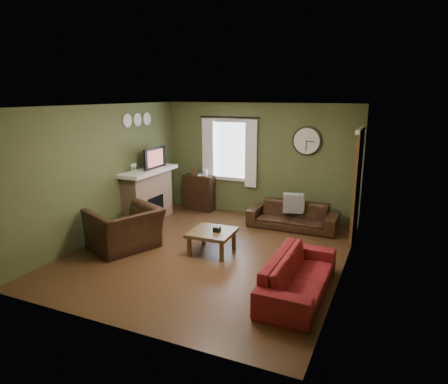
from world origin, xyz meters
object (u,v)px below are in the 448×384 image
at_px(armchair, 125,229).
at_px(coffee_table, 212,242).
at_px(sofa_brown, 293,216).
at_px(sofa_red, 299,275).
at_px(bookshelf, 199,193).

xyz_separation_m(armchair, coffee_table, (1.54, 0.49, -0.18)).
bearing_deg(sofa_brown, sofa_red, -73.93).
bearing_deg(sofa_brown, bookshelf, 170.62).
bearing_deg(bookshelf, coffee_table, -57.65).
relative_size(bookshelf, sofa_red, 0.45).
height_order(bookshelf, sofa_red, bookshelf).
xyz_separation_m(sofa_red, coffee_table, (-1.79, 0.88, -0.08)).
distance_m(sofa_brown, armchair, 3.49).
bearing_deg(armchair, sofa_brown, 156.83).
xyz_separation_m(bookshelf, armchair, (-0.07, -2.81, -0.05)).
xyz_separation_m(bookshelf, sofa_red, (3.26, -3.20, -0.15)).
xyz_separation_m(sofa_brown, sofa_red, (0.81, -2.80, 0.01)).
distance_m(bookshelf, sofa_brown, 2.49).
height_order(sofa_red, armchair, armchair).
bearing_deg(sofa_red, armchair, 83.30).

